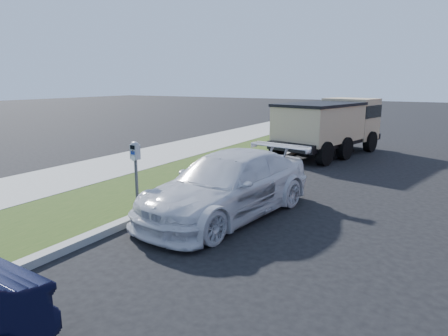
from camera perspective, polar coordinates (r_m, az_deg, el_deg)
The scene contains 5 objects.
ground at distance 8.54m, azimuth 4.81°, elevation -8.84°, with size 120.00×120.00×0.00m, color black.
streetside at distance 13.19m, azimuth -13.59°, elevation -1.21°, with size 6.12×50.00×0.15m.
parking_meter at distance 9.36m, azimuth -12.53°, elevation 1.06°, with size 0.23×0.17×1.58m.
white_wagon at distance 9.26m, azimuth 0.61°, elevation -2.39°, with size 2.03×5.00×1.45m, color silver.
dump_truck at distance 17.64m, azimuth 15.07°, elevation 6.13°, with size 3.42×6.22×2.31m.
Camera 1 is at (3.38, -7.21, 3.08)m, focal length 32.00 mm.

